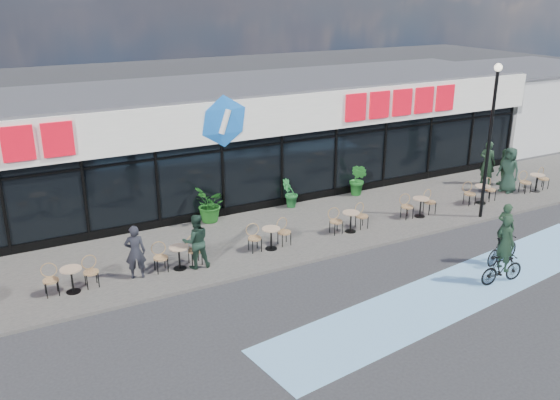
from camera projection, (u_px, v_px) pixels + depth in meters
name	position (u px, v px, depth m)	size (l,w,h in m)	color
ground	(320.00, 297.00, 16.82)	(120.00, 120.00, 0.00)	#28282B
sidewalk	(252.00, 239.00, 20.54)	(44.00, 5.00, 0.10)	#59564F
bike_lane	(463.00, 288.00, 17.33)	(14.00, 2.20, 0.01)	#79B6E5
building	(194.00, 142.00, 24.29)	(30.60, 6.57, 4.75)	black
neighbour_building	(523.00, 102.00, 34.32)	(9.20, 7.20, 4.11)	silver
lamp_post	(491.00, 130.00, 21.33)	(0.28, 0.28, 5.71)	black
bistro_set_2	(71.00, 276.00, 16.81)	(1.54, 0.62, 0.90)	tan
bistro_set_3	(178.00, 254.00, 18.21)	(1.54, 0.62, 0.90)	tan
bistro_set_4	(270.00, 235.00, 19.61)	(1.54, 0.62, 0.90)	tan
bistro_set_5	(349.00, 219.00, 21.01)	(1.54, 0.62, 0.90)	tan
bistro_set_6	(419.00, 204.00, 22.41)	(1.54, 0.62, 0.90)	tan
bistro_set_7	(480.00, 192.00, 23.81)	(1.54, 0.62, 0.90)	tan
bistro_set_8	(535.00, 180.00, 25.21)	(1.54, 0.62, 0.90)	tan
potted_plant_left	(210.00, 204.00, 21.74)	(1.23, 1.07, 1.37)	#195317
potted_plant_mid	(290.00, 193.00, 23.25)	(0.63, 0.51, 1.15)	#1B6028
potted_plant_right	(358.00, 180.00, 24.56)	(0.75, 0.60, 1.36)	#1D6621
patron_left	(135.00, 252.00, 17.45)	(0.61, 0.40, 1.67)	black
patron_right	(196.00, 241.00, 18.12)	(0.84, 0.66, 1.74)	#182C22
pedestrian_a	(509.00, 170.00, 24.90)	(0.95, 0.62, 1.94)	black
pedestrian_b	(487.00, 163.00, 25.91)	(0.71, 0.47, 1.95)	black
pedestrian_c	(504.00, 167.00, 25.89)	(0.94, 0.39, 1.61)	#1C3221
cyclist_a	(503.00, 258.00, 17.36)	(1.54, 0.65, 2.14)	black
cyclist_b	(504.00, 242.00, 18.66)	(1.62, 0.70, 2.02)	black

